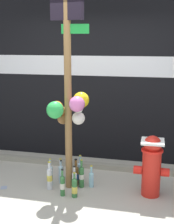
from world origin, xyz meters
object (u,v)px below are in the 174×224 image
at_px(bottle_5, 50,175).
at_px(bottle_8, 80,172).
at_px(bottle_7, 61,171).
at_px(bottle_10, 74,180).
at_px(bottle_3, 75,188).
at_px(bottle_1, 76,175).
at_px(bottle_0, 82,176).
at_px(fire_hydrant, 152,165).
at_px(bottle_9, 61,174).
at_px(bottle_4, 63,185).
at_px(bottle_2, 91,178).
at_px(bottle_6, 50,177).
at_px(memorial_post, 68,91).

relative_size(bottle_5, bottle_8, 0.97).
relative_size(bottle_7, bottle_10, 1.00).
bearing_deg(bottle_5, bottle_3, -31.37).
distance_m(bottle_3, bottle_10, 0.24).
relative_size(bottle_1, bottle_8, 0.97).
distance_m(bottle_0, bottle_1, 0.10).
height_order(fire_hydrant, bottle_9, fire_hydrant).
relative_size(bottle_0, bottle_10, 1.23).
bearing_deg(bottle_0, bottle_7, 155.86).
height_order(bottle_4, bottle_10, bottle_4).
bearing_deg(bottle_5, bottle_1, 12.02).
distance_m(bottle_2, bottle_7, 0.51).
relative_size(bottle_6, bottle_9, 1.15).
relative_size(fire_hydrant, bottle_2, 2.60).
relative_size(bottle_0, bottle_3, 1.19).
xyz_separation_m(bottle_0, bottle_6, (-0.42, -0.16, 0.01)).
distance_m(bottle_3, bottle_7, 0.58).
xyz_separation_m(memorial_post, bottle_0, (0.17, 0.04, -1.21)).
relative_size(bottle_3, bottle_9, 0.99).
bearing_deg(bottle_6, bottle_1, 31.00).
height_order(fire_hydrant, bottle_6, fire_hydrant).
xyz_separation_m(fire_hydrant, bottle_7, (-1.32, 0.17, -0.30)).
distance_m(memorial_post, bottle_10, 1.25).
distance_m(bottle_1, bottle_9, 0.23).
height_order(fire_hydrant, bottle_8, fire_hydrant).
distance_m(bottle_6, bottle_7, 0.33).
height_order(fire_hydrant, bottle_1, fire_hydrant).
bearing_deg(bottle_5, bottle_2, 8.24).
relative_size(bottle_3, bottle_7, 1.04).
xyz_separation_m(bottle_4, bottle_10, (0.10, 0.23, -0.02)).
distance_m(bottle_0, bottle_3, 0.31).
distance_m(memorial_post, bottle_4, 1.26).
relative_size(bottle_1, bottle_9, 1.13).
xyz_separation_m(memorial_post, bottle_3, (0.15, -0.27, -1.25)).
bearing_deg(bottle_5, bottle_6, -75.29).
distance_m(memorial_post, bottle_8, 1.25).
height_order(bottle_1, bottle_5, bottle_5).
height_order(bottle_9, bottle_10, bottle_9).
height_order(bottle_6, bottle_10, bottle_6).
distance_m(memorial_post, bottle_6, 1.24).
height_order(bottle_0, bottle_9, bottle_0).
bearing_deg(bottle_7, fire_hydrant, -7.37).
relative_size(bottle_3, bottle_6, 0.86).
xyz_separation_m(bottle_0, bottle_5, (-0.45, -0.04, -0.01)).
relative_size(bottle_1, bottle_3, 1.14).
bearing_deg(bottle_2, bottle_3, -113.71).
bearing_deg(bottle_6, bottle_2, 20.35).
distance_m(fire_hydrant, bottle_7, 1.37).
xyz_separation_m(bottle_3, bottle_4, (-0.17, -0.00, 0.02)).
xyz_separation_m(bottle_1, bottle_6, (-0.33, -0.20, 0.02)).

